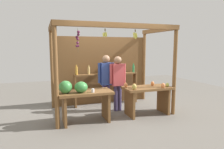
# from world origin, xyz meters

# --- Properties ---
(ground_plane) EXTENTS (12.00, 12.00, 0.00)m
(ground_plane) POSITION_xyz_m (0.00, 0.00, 0.00)
(ground_plane) COLOR slate
(ground_plane) RESTS_ON ground
(market_stall) EXTENTS (3.18, 1.83, 2.39)m
(market_stall) POSITION_xyz_m (-0.00, 0.41, 1.37)
(market_stall) COLOR brown
(market_stall) RESTS_ON ground
(fruit_counter_left) EXTENTS (1.29, 0.64, 1.06)m
(fruit_counter_left) POSITION_xyz_m (-0.95, -0.67, 0.67)
(fruit_counter_left) COLOR brown
(fruit_counter_left) RESTS_ON ground
(fruit_counter_right) EXTENTS (1.29, 0.65, 0.91)m
(fruit_counter_right) POSITION_xyz_m (0.83, -0.65, 0.56)
(fruit_counter_right) COLOR brown
(fruit_counter_right) RESTS_ON ground
(bottle_shelf_unit) EXTENTS (2.04, 0.22, 1.35)m
(bottle_shelf_unit) POSITION_xyz_m (0.09, 0.64, 0.80)
(bottle_shelf_unit) COLOR brown
(bottle_shelf_unit) RESTS_ON ground
(vendor_man) EXTENTS (0.48, 0.22, 1.60)m
(vendor_man) POSITION_xyz_m (-0.09, 0.09, 0.96)
(vendor_man) COLOR #443164
(vendor_man) RESTS_ON ground
(vendor_woman) EXTENTS (0.48, 0.21, 1.57)m
(vendor_woman) POSITION_xyz_m (0.21, -0.06, 0.94)
(vendor_woman) COLOR #3F365D
(vendor_woman) RESTS_ON ground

